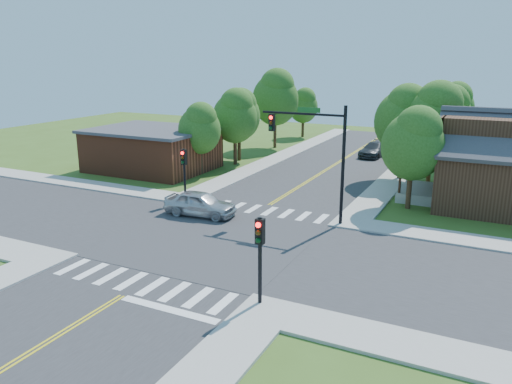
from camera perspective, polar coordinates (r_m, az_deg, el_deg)
The scene contains 25 objects.
ground at distance 27.96m, azimuth -4.93°, elevation -5.53°, with size 100.00×100.00×0.00m, color #3C591B.
road_ns at distance 27.95m, azimuth -4.93°, elevation -5.49°, with size 10.00×90.00×0.04m, color #2D2D30.
road_ew at distance 27.95m, azimuth -4.93°, elevation -5.48°, with size 90.00×10.00×0.04m, color #2D2D30.
intersection_patch at distance 27.96m, azimuth -4.93°, elevation -5.53°, with size 10.20×10.20×0.06m, color #2D2D30.
sidewalk_nw at distance 49.17m, azimuth -11.28°, elevation 3.42°, with size 40.00×40.00×0.14m.
crosswalk_north at distance 33.10m, azimuth 0.60°, elevation -2.06°, with size 8.85×2.00×0.01m.
crosswalk_south at distance 23.29m, azimuth -12.93°, elevation -10.16°, with size 8.85×2.00×0.01m.
centerline at distance 27.94m, azimuth -4.93°, elevation -5.44°, with size 0.30×90.00×0.01m.
stop_bar at distance 20.93m, azimuth -9.90°, elevation -13.18°, with size 4.60×0.45×0.09m, color white.
signal_mast_ne at distance 29.97m, azimuth 6.90°, elevation 5.45°, with size 5.30×0.42×7.20m.
signal_pole_se at distance 19.88m, azimuth 0.43°, elevation -6.06°, with size 0.34×0.42×3.80m.
signal_pole_nw at distance 34.64m, azimuth -8.23°, elevation 3.04°, with size 0.34×0.42×3.80m.
building_nw at distance 45.83m, azimuth -11.75°, elevation 4.86°, with size 10.40×8.40×3.73m.
tree_e_a at distance 34.08m, azimuth 17.63°, elevation 5.49°, with size 4.07×3.87×6.93m.
tree_e_b at distance 41.19m, azimuth 19.77°, elevation 8.07°, with size 4.83×4.59×8.22m.
tree_e_c at distance 48.70m, azimuth 21.03°, elevation 8.42°, with size 4.45×4.22×7.56m.
tree_e_d at distance 57.58m, azimuth 21.66°, elevation 9.18°, with size 4.38×4.16×7.44m.
tree_w_a at distance 42.84m, azimuth -6.43°, elevation 7.38°, with size 3.69×3.50×6.27m.
tree_w_b at distance 48.51m, azimuth -1.91°, elevation 9.00°, with size 4.16×3.95×7.07m.
tree_w_c at distance 55.54m, azimuth 2.28°, elevation 10.92°, with size 5.14×4.88×8.74m.
tree_w_d at distance 63.61m, azimuth 5.48°, elevation 9.91°, with size 3.66×3.48×6.22m.
tree_house at distance 42.18m, azimuth 16.61°, elevation 8.19°, with size 4.64×4.41×7.90m.
tree_bldg at distance 46.59m, azimuth -2.38°, elevation 8.83°, with size 4.23×4.02×7.19m.
car_silver at distance 31.97m, azimuth -6.38°, elevation -1.38°, with size 4.80×2.20×1.59m, color #BABDC1.
car_dgrey at distance 52.26m, azimuth 13.35°, elevation 4.71°, with size 2.50×5.12×1.44m, color #303436.
Camera 1 is at (13.65, -22.31, 9.88)m, focal length 35.00 mm.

